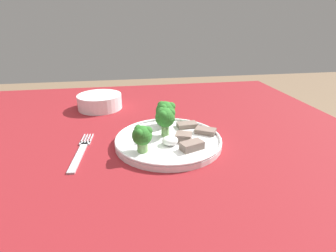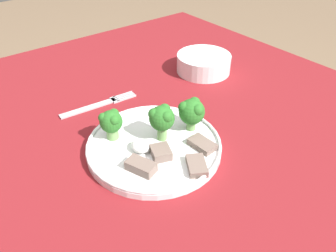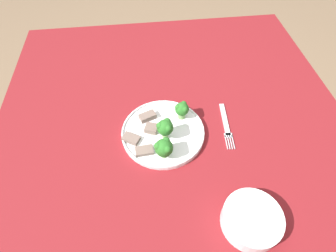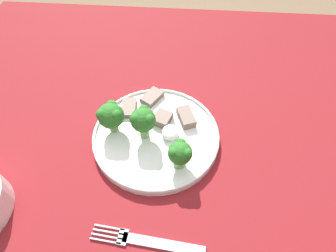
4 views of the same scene
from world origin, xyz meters
TOP-DOWN VIEW (x-y plane):
  - ground_plane at (0.00, 0.00)m, footprint 8.00×8.00m
  - table at (0.00, 0.00)m, footprint 1.09×1.18m
  - dinner_plate at (0.04, 0.03)m, footprint 0.24×0.24m
  - fork at (-0.16, 0.02)m, footprint 0.03×0.18m
  - cream_bowl at (-0.14, 0.31)m, footprint 0.14×0.14m
  - broccoli_floret_near_rim_left at (0.04, 0.11)m, footprint 0.05×0.05m
  - broccoli_floret_center_left at (-0.03, -0.02)m, footprint 0.04×0.04m
  - broccoli_floret_back_left at (0.03, 0.05)m, footprint 0.05×0.05m
  - meat_slice_front_slice at (0.08, -0.03)m, footprint 0.06×0.04m
  - meat_slice_middle_slice at (0.13, 0.05)m, footprint 0.06×0.05m
  - meat_slice_rear_slice at (0.10, 0.09)m, footprint 0.05×0.03m
  - meat_slice_edge_slice at (0.07, 0.02)m, footprint 0.04×0.04m
  - sauce_dollop at (0.04, -0.00)m, footprint 0.04×0.03m

SIDE VIEW (x-z plane):
  - ground_plane at x=0.00m, z-range 0.00..0.00m
  - table at x=0.00m, z-range 0.28..1.02m
  - fork at x=-0.16m, z-range 0.74..0.75m
  - dinner_plate at x=0.04m, z-range 0.74..0.76m
  - meat_slice_rear_slice at x=0.10m, z-range 0.75..0.76m
  - meat_slice_middle_slice at x=0.13m, z-range 0.75..0.76m
  - meat_slice_edge_slice at x=0.07m, z-range 0.75..0.77m
  - meat_slice_front_slice at x=0.08m, z-range 0.75..0.77m
  - cream_bowl at x=-0.14m, z-range 0.74..0.79m
  - sauce_dollop at x=0.04m, z-range 0.75..0.77m
  - broccoli_floret_center_left at x=-0.03m, z-range 0.76..0.82m
  - broccoli_floret_near_rim_left at x=0.04m, z-range 0.76..0.83m
  - broccoli_floret_back_left at x=0.03m, z-range 0.76..0.83m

